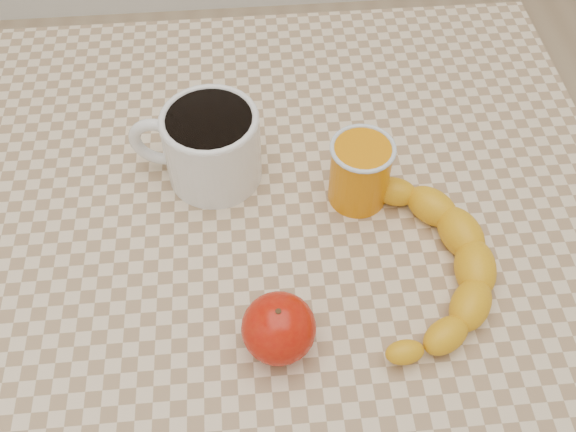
{
  "coord_description": "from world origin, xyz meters",
  "views": [
    {
      "loc": [
        -0.04,
        -0.43,
        1.35
      ],
      "look_at": [
        0.0,
        0.0,
        0.77
      ],
      "focal_mm": 40.0,
      "sensor_mm": 36.0,
      "label": 1
    }
  ],
  "objects": [
    {
      "name": "banana",
      "position": [
        0.13,
        -0.07,
        0.77
      ],
      "size": [
        0.24,
        0.31,
        0.04
      ],
      "primitive_type": null,
      "rotation": [
        0.0,
        0.0,
        -0.09
      ],
      "color": "yellow",
      "rests_on": "table"
    },
    {
      "name": "apple",
      "position": [
        -0.02,
        -0.15,
        0.78
      ],
      "size": [
        0.09,
        0.09,
        0.07
      ],
      "color": "#A60D05",
      "rests_on": "table"
    },
    {
      "name": "coffee_mug",
      "position": [
        -0.08,
        0.09,
        0.8
      ],
      "size": [
        0.17,
        0.13,
        0.1
      ],
      "color": "white",
      "rests_on": "table"
    },
    {
      "name": "table",
      "position": [
        0.0,
        0.0,
        0.66
      ],
      "size": [
        0.8,
        0.8,
        0.75
      ],
      "color": "beige",
      "rests_on": "ground"
    },
    {
      "name": "orange_juice_glass",
      "position": [
        0.09,
        0.04,
        0.79
      ],
      "size": [
        0.07,
        0.07,
        0.09
      ],
      "color": "orange",
      "rests_on": "table"
    }
  ]
}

